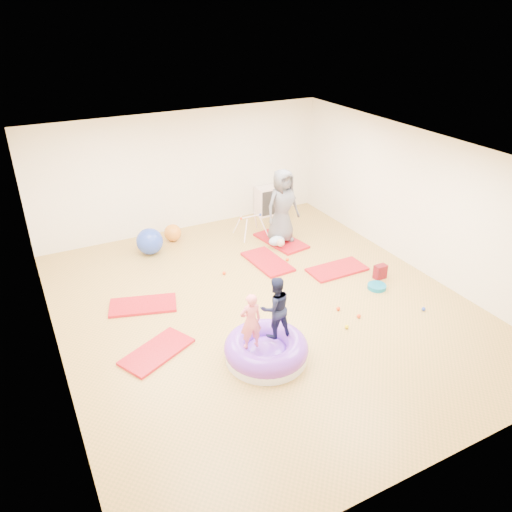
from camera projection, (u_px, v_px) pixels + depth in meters
room at (264, 237)px, 8.45m from camera, size 7.01×8.01×2.81m
gym_mat_front_left at (157, 352)px, 7.89m from camera, size 1.30×1.04×0.05m
gym_mat_mid_left at (143, 305)px, 9.08m from camera, size 1.31×0.92×0.05m
gym_mat_center_back at (267, 262)px, 10.58m from camera, size 0.70×1.28×0.05m
gym_mat_right at (337, 269)px, 10.28m from camera, size 1.21×0.60×0.05m
gym_mat_rear_right at (281, 241)px, 11.48m from camera, size 0.84×1.38×0.05m
inflatable_cushion at (266, 350)px, 7.71m from camera, size 1.31×1.31×0.41m
child_pink at (251, 318)px, 7.28m from camera, size 0.35×0.25×0.93m
child_navy at (275, 305)px, 7.52m from camera, size 0.51×0.41×1.02m
adult_caregiver at (282, 206)px, 11.06m from camera, size 0.87×0.62×1.68m
infant at (278, 241)px, 11.14m from camera, size 0.38×0.39×0.23m
ball_pit_balls at (326, 297)px, 9.32m from camera, size 2.72×2.93×0.07m
exercise_ball_blue at (150, 241)px, 10.85m from camera, size 0.58×0.58×0.58m
exercise_ball_orange at (173, 233)px, 11.47m from camera, size 0.40×0.40×0.40m
infant_play_gym at (251, 223)px, 11.62m from camera, size 0.67×0.64×0.51m
cube_shelf at (270, 200)px, 12.81m from camera, size 0.74×0.37×0.74m
balance_disc at (377, 287)px, 9.64m from camera, size 0.36×0.36×0.08m
backpack at (380, 272)px, 9.95m from camera, size 0.25×0.16×0.29m
yellow_toy at (262, 333)px, 8.36m from camera, size 0.20×0.20×0.03m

